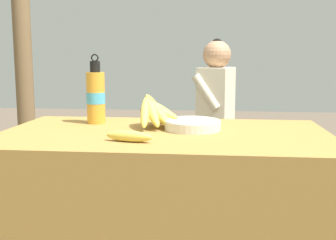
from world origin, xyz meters
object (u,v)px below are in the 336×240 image
Objects in this scene: support_post_near at (21,21)px; water_bottle at (96,96)px; serving_bowl at (193,124)px; seated_vendor at (209,104)px; banana_bunch_ripe at (155,111)px; banana_bunch_green at (148,121)px; wooden_bench at (196,142)px; loose_banana_front at (129,136)px.

water_bottle is at bearing -54.90° from support_post_near.
serving_bowl is at bearing -15.66° from water_bottle.
banana_bunch_ripe is at bearing 94.63° from seated_vendor.
serving_bowl is at bearing 102.03° from seated_vendor.
banana_bunch_green is (-0.44, 0.02, -0.13)m from seated_vendor.
water_bottle reaches higher than banana_bunch_ripe.
serving_bowl is at bearing -46.87° from support_post_near.
support_post_near reaches higher than serving_bowl.
seated_vendor is (0.05, 1.31, -0.07)m from serving_bowl.
seated_vendor is (0.09, -0.02, 0.28)m from wooden_bench.
seated_vendor reaches higher than water_bottle.
water_bottle is 1.72m from support_post_near.
seated_vendor is (0.26, 1.57, -0.07)m from loose_banana_front.
banana_bunch_green reaches higher than wooden_bench.
banana_bunch_ripe is 1.34m from wooden_bench.
seated_vendor is at bearing 80.52° from loose_banana_front.
banana_bunch_ripe reaches higher than loose_banana_front.
serving_bowl is 0.75× the size of water_bottle.
banana_bunch_ripe is 1.29× the size of serving_bowl.
seated_vendor is 4.23× the size of banana_bunch_green.
serving_bowl reaches higher than banana_bunch_green.
banana_bunch_ripe is at bearing -49.30° from support_post_near.
water_bottle is 0.22× the size of wooden_bench.
water_bottle is 0.12× the size of support_post_near.
wooden_bench is at bearing -6.45° from support_post_near.
banana_bunch_ripe is at bearing -95.60° from wooden_bench.
water_bottle is 1.25m from banana_bunch_green.
seated_vendor is (0.22, 1.25, -0.12)m from banana_bunch_ripe.
seated_vendor is (0.49, 1.19, -0.17)m from water_bottle.
wooden_bench is at bearing 71.91° from water_bottle.
loose_banana_front reaches higher than wooden_bench.
support_post_near is at bearing 130.70° from banana_bunch_ripe.
serving_bowl is 1.40m from banana_bunch_green.
loose_banana_front is 0.16× the size of seated_vendor.
serving_bowl is at bearing 51.62° from loose_banana_front.
wooden_bench is 1.24× the size of seated_vendor.
wooden_bench is (0.17, 1.59, -0.34)m from loose_banana_front.
banana_bunch_ripe is 1.66× the size of loose_banana_front.
banana_bunch_ripe is 0.18m from serving_bowl.
water_bottle is at bearing 120.30° from loose_banana_front.
banana_bunch_green is at bearing 179.31° from wooden_bench.
seated_vendor reaches higher than serving_bowl.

